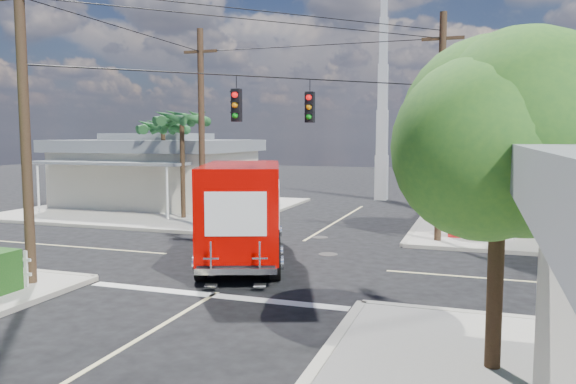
% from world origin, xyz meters
% --- Properties ---
extents(ground, '(120.00, 120.00, 0.00)m').
position_xyz_m(ground, '(0.00, 0.00, 0.00)').
color(ground, black).
rests_on(ground, ground).
extents(sidewalk_ne, '(14.12, 14.12, 0.14)m').
position_xyz_m(sidewalk_ne, '(10.88, 10.88, 0.07)').
color(sidewalk_ne, '#ABA59A').
rests_on(sidewalk_ne, ground).
extents(sidewalk_nw, '(14.12, 14.12, 0.14)m').
position_xyz_m(sidewalk_nw, '(-10.88, 10.88, 0.07)').
color(sidewalk_nw, '#ABA59A').
rests_on(sidewalk_nw, ground).
extents(road_markings, '(32.00, 32.00, 0.01)m').
position_xyz_m(road_markings, '(0.00, -1.47, 0.01)').
color(road_markings, beige).
rests_on(road_markings, ground).
extents(building_nw, '(10.80, 10.20, 4.30)m').
position_xyz_m(building_nw, '(-12.00, 12.46, 2.22)').
color(building_nw, beige).
rests_on(building_nw, sidewalk_nw).
extents(radio_tower, '(0.80, 0.80, 17.00)m').
position_xyz_m(radio_tower, '(0.50, 20.00, 5.64)').
color(radio_tower, silver).
rests_on(radio_tower, ground).
extents(tree_ne_front, '(4.21, 4.14, 6.66)m').
position_xyz_m(tree_ne_front, '(7.21, 6.76, 4.77)').
color(tree_ne_front, '#422D1C').
rests_on(tree_ne_front, sidewalk_ne).
extents(tree_ne_back, '(3.77, 3.66, 5.82)m').
position_xyz_m(tree_ne_back, '(9.81, 8.96, 4.19)').
color(tree_ne_back, '#422D1C').
rests_on(tree_ne_back, sidewalk_ne).
extents(tree_se, '(3.67, 3.54, 5.62)m').
position_xyz_m(tree_se, '(7.01, -7.24, 4.04)').
color(tree_se, '#422D1C').
rests_on(tree_se, sidewalk_se).
extents(palm_nw_front, '(3.01, 3.08, 5.59)m').
position_xyz_m(palm_nw_front, '(-7.50, 7.50, 5.04)').
color(palm_nw_front, '#422D1C').
rests_on(palm_nw_front, sidewalk_nw).
extents(palm_nw_back, '(3.01, 3.08, 5.19)m').
position_xyz_m(palm_nw_back, '(-9.50, 9.00, 4.67)').
color(palm_nw_back, '#422D1C').
rests_on(palm_nw_back, sidewalk_nw).
extents(utility_poles, '(12.00, 10.68, 9.00)m').
position_xyz_m(utility_poles, '(-1.58, 1.60, 4.67)').
color(utility_poles, '#473321').
rests_on(utility_poles, ground).
extents(vending_boxes, '(1.90, 0.50, 1.10)m').
position_xyz_m(vending_boxes, '(6.50, 6.20, 0.69)').
color(vending_boxes, '#B51314').
rests_on(vending_boxes, sidewalk_ne).
extents(delivery_truck, '(4.77, 8.05, 3.35)m').
position_xyz_m(delivery_truck, '(-0.88, -0.15, 1.70)').
color(delivery_truck, black).
rests_on(delivery_truck, ground).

